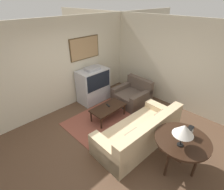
{
  "coord_description": "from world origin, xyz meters",
  "views": [
    {
      "loc": [
        -2.3,
        -2.38,
        3.15
      ],
      "look_at": [
        0.69,
        0.61,
        0.75
      ],
      "focal_mm": 28.0,
      "sensor_mm": 36.0,
      "label": 1
    }
  ],
  "objects_px": {
    "armchair": "(132,96)",
    "table_lamp": "(184,130)",
    "console_table": "(182,142)",
    "mantel_clock": "(189,132)",
    "couch": "(140,133)",
    "tv": "(93,85)",
    "coffee_table": "(108,108)"
  },
  "relations": [
    {
      "from": "couch",
      "to": "mantel_clock",
      "type": "relative_size",
      "value": 10.84
    },
    {
      "from": "armchair",
      "to": "coffee_table",
      "type": "relative_size",
      "value": 1.01
    },
    {
      "from": "armchair",
      "to": "table_lamp",
      "type": "distance_m",
      "value": 2.87
    },
    {
      "from": "coffee_table",
      "to": "mantel_clock",
      "type": "height_order",
      "value": "mantel_clock"
    },
    {
      "from": "console_table",
      "to": "tv",
      "type": "bearing_deg",
      "value": 81.06
    },
    {
      "from": "console_table",
      "to": "table_lamp",
      "type": "distance_m",
      "value": 0.47
    },
    {
      "from": "armchair",
      "to": "coffee_table",
      "type": "bearing_deg",
      "value": -85.01
    },
    {
      "from": "tv",
      "to": "coffee_table",
      "type": "xyz_separation_m",
      "value": [
        -0.38,
        -1.11,
        -0.22
      ]
    },
    {
      "from": "couch",
      "to": "console_table",
      "type": "relative_size",
      "value": 2.15
    },
    {
      "from": "couch",
      "to": "mantel_clock",
      "type": "xyz_separation_m",
      "value": [
        0.17,
        -1.01,
        0.57
      ]
    },
    {
      "from": "coffee_table",
      "to": "armchair",
      "type": "bearing_deg",
      "value": 2.38
    },
    {
      "from": "coffee_table",
      "to": "mantel_clock",
      "type": "bearing_deg",
      "value": -89.19
    },
    {
      "from": "mantel_clock",
      "to": "couch",
      "type": "bearing_deg",
      "value": 99.74
    },
    {
      "from": "coffee_table",
      "to": "couch",
      "type": "bearing_deg",
      "value": -96.49
    },
    {
      "from": "couch",
      "to": "coffee_table",
      "type": "height_order",
      "value": "couch"
    },
    {
      "from": "tv",
      "to": "table_lamp",
      "type": "xyz_separation_m",
      "value": [
        -0.71,
        -3.37,
        0.55
      ]
    },
    {
      "from": "tv",
      "to": "console_table",
      "type": "relative_size",
      "value": 1.14
    },
    {
      "from": "couch",
      "to": "armchair",
      "type": "relative_size",
      "value": 2.19
    },
    {
      "from": "couch",
      "to": "armchair",
      "type": "distance_m",
      "value": 1.84
    },
    {
      "from": "armchair",
      "to": "table_lamp",
      "type": "height_order",
      "value": "table_lamp"
    },
    {
      "from": "armchair",
      "to": "console_table",
      "type": "height_order",
      "value": "armchair"
    },
    {
      "from": "couch",
      "to": "console_table",
      "type": "xyz_separation_m",
      "value": [
        0.0,
        -0.98,
        0.4
      ]
    },
    {
      "from": "couch",
      "to": "table_lamp",
      "type": "distance_m",
      "value": 1.32
    },
    {
      "from": "coffee_table",
      "to": "console_table",
      "type": "relative_size",
      "value": 0.97
    },
    {
      "from": "coffee_table",
      "to": "mantel_clock",
      "type": "xyz_separation_m",
      "value": [
        0.03,
        -2.26,
        0.51
      ]
    },
    {
      "from": "coffee_table",
      "to": "console_table",
      "type": "xyz_separation_m",
      "value": [
        -0.14,
        -2.23,
        0.34
      ]
    },
    {
      "from": "console_table",
      "to": "mantel_clock",
      "type": "xyz_separation_m",
      "value": [
        0.17,
        -0.03,
        0.17
      ]
    },
    {
      "from": "table_lamp",
      "to": "armchair",
      "type": "bearing_deg",
      "value": 57.25
    },
    {
      "from": "coffee_table",
      "to": "table_lamp",
      "type": "height_order",
      "value": "table_lamp"
    },
    {
      "from": "console_table",
      "to": "coffee_table",
      "type": "bearing_deg",
      "value": 86.4
    },
    {
      "from": "tv",
      "to": "armchair",
      "type": "relative_size",
      "value": 1.16
    },
    {
      "from": "tv",
      "to": "table_lamp",
      "type": "height_order",
      "value": "table_lamp"
    }
  ]
}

